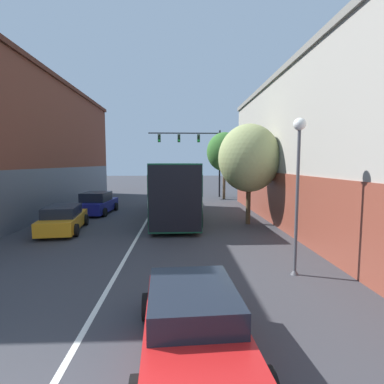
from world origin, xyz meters
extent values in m
cube|color=silver|center=(0.00, 16.16, 0.00)|extent=(0.14, 44.33, 0.01)
cube|color=brown|center=(-10.57, 19.71, 4.82)|extent=(8.14, 25.88, 9.63)
cube|color=#4C515B|center=(-6.55, 19.71, 1.60)|extent=(0.24, 25.36, 3.20)
cube|color=#542A1E|center=(-10.57, 19.71, 9.48)|extent=(8.46, 26.13, 0.30)
cube|color=#9E998E|center=(10.52, 12.44, 4.29)|extent=(6.04, 25.38, 8.58)
cube|color=brown|center=(7.55, 12.44, 1.50)|extent=(0.24, 24.87, 3.00)
cube|color=slate|center=(10.52, 12.44, 8.43)|extent=(6.29, 25.63, 0.30)
cube|color=#145133|center=(1.78, 16.70, 1.88)|extent=(2.66, 11.00, 3.30)
cube|color=black|center=(1.78, 16.70, 2.47)|extent=(2.71, 10.78, 1.06)
cube|color=beige|center=(1.78, 16.70, 1.61)|extent=(2.70, 10.89, 0.33)
cube|color=black|center=(1.83, 11.24, 1.88)|extent=(2.51, 0.08, 3.17)
cylinder|color=black|center=(0.44, 20.09, 0.50)|extent=(0.31, 1.00, 1.00)
cylinder|color=black|center=(3.06, 20.12, 0.50)|extent=(0.31, 1.00, 1.00)
cylinder|color=black|center=(0.50, 13.29, 0.50)|extent=(0.31, 1.00, 1.00)
cylinder|color=black|center=(3.12, 13.31, 0.50)|extent=(0.31, 1.00, 1.00)
cube|color=red|center=(2.30, 2.57, 0.45)|extent=(2.03, 4.41, 0.56)
cube|color=black|center=(2.28, 2.83, 0.96)|extent=(1.76, 2.33, 0.47)
cylinder|color=black|center=(1.30, 3.86, 0.30)|extent=(0.25, 0.62, 0.61)
cylinder|color=black|center=(3.14, 3.96, 0.30)|extent=(0.25, 0.62, 0.61)
cube|color=orange|center=(-4.02, 12.96, 0.50)|extent=(2.23, 4.52, 0.66)
cube|color=black|center=(-3.99, 12.75, 1.09)|extent=(1.82, 2.44, 0.52)
cylinder|color=black|center=(-5.06, 14.18, 0.31)|extent=(0.30, 0.65, 0.62)
cylinder|color=black|center=(-3.33, 14.41, 0.31)|extent=(0.30, 0.65, 0.62)
cylinder|color=black|center=(-4.71, 11.51, 0.31)|extent=(0.30, 0.65, 0.62)
cylinder|color=black|center=(-2.98, 11.74, 0.31)|extent=(0.30, 0.65, 0.62)
cube|color=navy|center=(-3.76, 18.50, 0.53)|extent=(2.07, 4.31, 0.74)
cube|color=black|center=(-3.78, 18.29, 1.21)|extent=(1.78, 2.29, 0.62)
cylinder|color=black|center=(-4.59, 19.86, 0.29)|extent=(0.26, 0.59, 0.58)
cylinder|color=black|center=(-2.75, 19.73, 0.29)|extent=(0.26, 0.59, 0.58)
cylinder|color=black|center=(-4.78, 17.27, 0.29)|extent=(0.26, 0.59, 0.58)
cylinder|color=black|center=(-2.94, 17.14, 0.29)|extent=(0.26, 0.59, 0.58)
cylinder|color=black|center=(6.19, 28.33, 3.44)|extent=(0.18, 0.18, 6.87)
cylinder|color=black|center=(2.53, 28.33, 6.57)|extent=(7.32, 0.12, 0.12)
cube|color=#234723|center=(4.00, 28.33, 6.05)|extent=(0.28, 0.24, 0.80)
sphere|color=black|center=(4.00, 28.17, 6.30)|extent=(0.18, 0.18, 0.18)
sphere|color=black|center=(4.00, 28.17, 6.05)|extent=(0.18, 0.18, 0.18)
sphere|color=green|center=(4.00, 28.17, 5.81)|extent=(0.18, 0.18, 0.18)
cube|color=#234723|center=(1.98, 28.33, 6.05)|extent=(0.28, 0.24, 0.80)
sphere|color=black|center=(1.98, 28.17, 6.30)|extent=(0.18, 0.18, 0.18)
sphere|color=black|center=(1.98, 28.17, 6.05)|extent=(0.18, 0.18, 0.18)
sphere|color=green|center=(1.98, 28.17, 5.81)|extent=(0.18, 0.18, 0.18)
cube|color=#234723|center=(-0.03, 28.33, 6.05)|extent=(0.28, 0.24, 0.80)
sphere|color=black|center=(-0.03, 28.17, 6.30)|extent=(0.18, 0.18, 0.18)
sphere|color=black|center=(-0.03, 28.17, 6.05)|extent=(0.18, 0.18, 0.18)
sphere|color=green|center=(-0.03, 28.17, 5.81)|extent=(0.18, 0.18, 0.18)
cone|color=#47474C|center=(5.71, 6.43, 0.10)|extent=(0.26, 0.26, 0.20)
cylinder|color=#47474C|center=(5.71, 6.43, 2.30)|extent=(0.10, 0.10, 4.60)
sphere|color=white|center=(5.71, 6.43, 4.73)|extent=(0.38, 0.38, 0.38)
cylinder|color=#4C3823|center=(6.03, 14.44, 1.16)|extent=(0.27, 0.27, 2.32)
ellipsoid|color=#99A366|center=(6.03, 14.44, 3.83)|extent=(3.54, 3.18, 3.89)
cylinder|color=brown|center=(6.39, 26.36, 1.58)|extent=(0.27, 0.27, 3.17)
ellipsoid|color=#38702D|center=(6.39, 26.36, 4.62)|extent=(3.41, 3.07, 3.75)
camera|label=1|loc=(2.05, -2.69, 3.56)|focal=28.00mm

